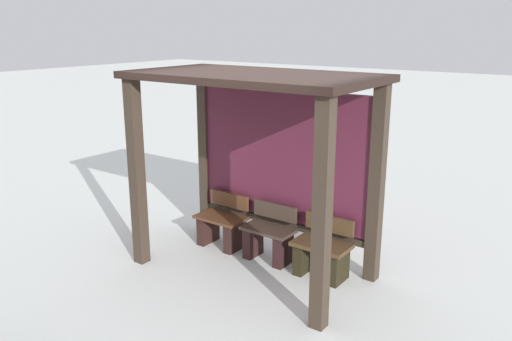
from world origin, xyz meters
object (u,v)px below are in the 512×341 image
(bench_left_inside, at_px, (222,226))
(bench_right_inside, at_px, (322,253))
(bench_center_inside, at_px, (269,238))
(bus_shelter, at_px, (264,132))

(bench_left_inside, xyz_separation_m, bench_right_inside, (1.52, -0.00, 0.01))
(bench_right_inside, bearing_deg, bench_center_inside, -180.00)
(bench_center_inside, height_order, bench_right_inside, bench_center_inside)
(bench_center_inside, xyz_separation_m, bench_right_inside, (0.76, 0.00, -0.00))
(bench_left_inside, bearing_deg, bench_right_inside, -0.03)
(bench_center_inside, bearing_deg, bench_right_inside, 0.00)
(bus_shelter, xyz_separation_m, bench_right_inside, (0.76, 0.11, -1.38))
(bus_shelter, distance_m, bench_center_inside, 1.38)
(bus_shelter, distance_m, bench_left_inside, 1.58)
(bench_right_inside, bearing_deg, bench_left_inside, 179.97)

